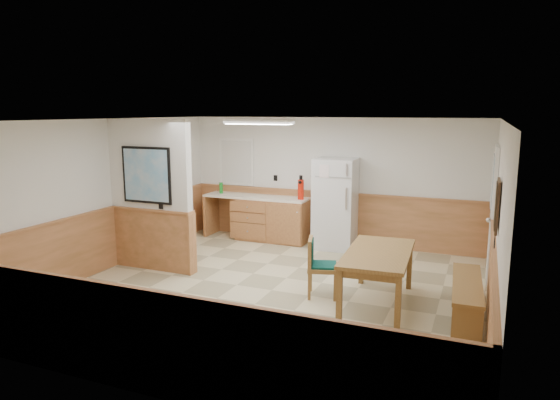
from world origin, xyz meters
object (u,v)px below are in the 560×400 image
at_px(dining_chair, 317,263).
at_px(dining_bench, 467,290).
at_px(fire_extinguisher, 301,189).
at_px(dining_table, 378,258).
at_px(soap_bottle, 221,188).
at_px(refrigerator, 335,204).

bearing_deg(dining_chair, dining_bench, -13.45).
distance_m(dining_bench, dining_chair, 2.02).
bearing_deg(fire_extinguisher, dining_table, -53.47).
height_order(dining_table, dining_bench, dining_table).
bearing_deg(dining_table, soap_bottle, 142.68).
bearing_deg(refrigerator, soap_bottle, 176.63).
relative_size(dining_table, dining_chair, 2.02).
bearing_deg(dining_chair, refrigerator, 84.77).
height_order(dining_table, fire_extinguisher, fire_extinguisher).
bearing_deg(fire_extinguisher, soap_bottle, 176.76).
distance_m(dining_table, dining_chair, 0.89).
height_order(refrigerator, fire_extinguisher, refrigerator).
height_order(dining_chair, soap_bottle, soap_bottle).
bearing_deg(dining_bench, fire_extinguisher, 138.96).
relative_size(dining_table, dining_bench, 1.02).
bearing_deg(fire_extinguisher, dining_chair, -67.29).
relative_size(dining_table, fire_extinguisher, 3.59).
bearing_deg(dining_bench, dining_table, -179.14).
xyz_separation_m(dining_table, dining_bench, (1.15, 0.08, -0.31)).
distance_m(fire_extinguisher, soap_bottle, 1.81).
relative_size(dining_chair, soap_bottle, 3.66).
xyz_separation_m(refrigerator, fire_extinguisher, (-0.72, 0.03, 0.24)).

